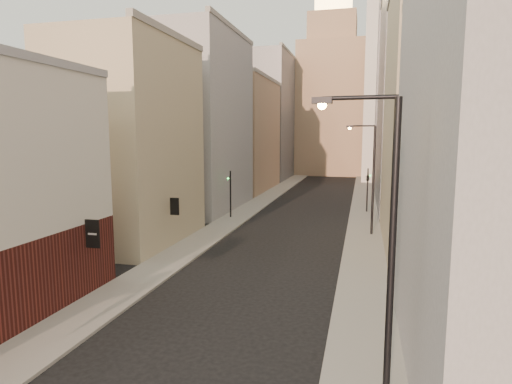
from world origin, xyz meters
The scene contains 15 objects.
sidewalk_left centered at (-6.50, 55.00, 0.07)m, with size 3.00×140.00×0.15m, color gray.
sidewalk_right centered at (6.50, 55.00, 0.07)m, with size 3.00×140.00×0.15m, color gray.
left_bldg_beige centered at (-12.00, 26.00, 8.00)m, with size 8.00×12.00×16.00m, color tan.
left_bldg_grey centered at (-12.00, 42.00, 10.00)m, with size 8.00×16.00×20.00m, color gray.
left_bldg_tan centered at (-12.00, 60.00, 8.50)m, with size 8.00×18.00×17.00m, color #A08369.
left_bldg_wingrid centered at (-12.00, 80.00, 12.00)m, with size 8.00×20.00×24.00m, color gray.
right_bldg_beige centered at (12.00, 30.00, 10.00)m, with size 8.00×16.00×20.00m, color tan.
right_bldg_wingrid centered at (12.00, 50.00, 13.00)m, with size 8.00×20.00×26.00m, color gray.
highrise centered at (18.00, 78.00, 25.66)m, with size 21.00×23.00×51.20m.
clock_tower centered at (-1.00, 92.00, 17.63)m, with size 14.00×14.00×44.90m.
white_tower centered at (10.00, 78.00, 18.61)m, with size 8.00×8.00×41.50m.
streetlamp_near centered at (6.89, 7.97, 5.63)m, with size 2.58×0.41×9.85m.
streetlamp_mid centered at (6.89, 32.63, 5.43)m, with size 2.49×0.28×9.51m.
traffic_light_left centered at (-7.04, 37.03, 3.35)m, with size 0.51×0.36×5.00m.
traffic_light_right centered at (6.81, 43.74, 3.80)m, with size 0.63×0.60×5.00m.
Camera 1 is at (6.23, -4.99, 8.72)m, focal length 30.00 mm.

